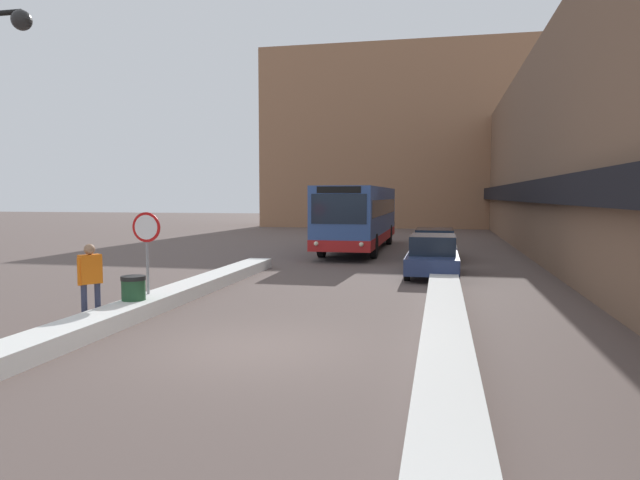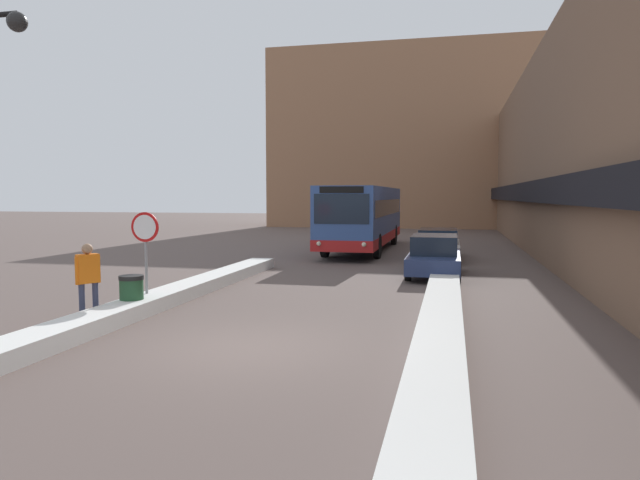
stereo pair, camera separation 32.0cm
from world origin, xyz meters
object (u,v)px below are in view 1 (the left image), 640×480
object	(u,v)px
pedestrian	(90,275)
trash_bin	(134,295)
parked_car_middle	(434,244)
parked_car_front	(433,256)
city_bus	(359,216)
stop_sign	(147,239)

from	to	relation	value
pedestrian	trash_bin	xyz separation A→B (m)	(0.55, 0.89, -0.59)
parked_car_middle	trash_bin	distance (m)	15.71
parked_car_front	pedestrian	bearing A→B (deg)	-128.78
trash_bin	parked_car_middle	bearing A→B (deg)	63.85
parked_car_front	pedestrian	xyz separation A→B (m)	(-7.48, -9.30, 0.34)
city_bus	stop_sign	distance (m)	16.94
city_bus	pedestrian	xyz separation A→B (m)	(-3.53, -18.39, -0.74)
pedestrian	trash_bin	distance (m)	1.20
city_bus	stop_sign	xyz separation A→B (m)	(-3.07, -16.66, -0.03)
city_bus	pedestrian	distance (m)	18.75
parked_car_front	parked_car_middle	world-z (taller)	parked_car_front
city_bus	parked_car_middle	size ratio (longest dim) A/B	2.57
stop_sign	trash_bin	xyz separation A→B (m)	(0.09, -0.85, -1.31)
parked_car_middle	stop_sign	world-z (taller)	stop_sign
city_bus	trash_bin	bearing A→B (deg)	-99.66
parked_car_front	pedestrian	world-z (taller)	pedestrian
city_bus	parked_car_front	size ratio (longest dim) A/B	2.87
pedestrian	trash_bin	world-z (taller)	pedestrian
city_bus	trash_bin	world-z (taller)	city_bus
parked_car_front	pedestrian	size ratio (longest dim) A/B	2.45
parked_car_front	trash_bin	xyz separation A→B (m)	(-6.92, -8.42, -0.25)
trash_bin	pedestrian	bearing A→B (deg)	-121.92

